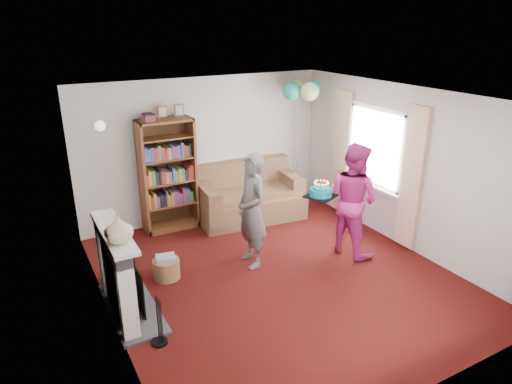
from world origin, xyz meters
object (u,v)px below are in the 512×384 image
bookcase (167,176)px  person_striped (252,211)px  person_magenta (353,199)px  birthday_cake (321,192)px  sofa (248,197)px

bookcase → person_striped: bearing=-70.5°
person_magenta → birthday_cake: bearing=79.2°
person_striped → person_magenta: person_magenta is taller
sofa → person_striped: bearing=-110.0°
person_magenta → person_striped: bearing=63.0°
birthday_cake → person_striped: bearing=155.2°
sofa → person_striped: (-0.76, -1.57, 0.48)m
sofa → person_magenta: 2.16m
birthday_cake → person_magenta: bearing=1.5°
person_striped → birthday_cake: 1.02m
person_striped → person_magenta: size_ratio=0.97×
sofa → person_striped: size_ratio=1.11×
sofa → birthday_cake: size_ratio=4.90×
sofa → birthday_cake: bearing=-80.4°
birthday_cake → bookcase: bearing=124.7°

